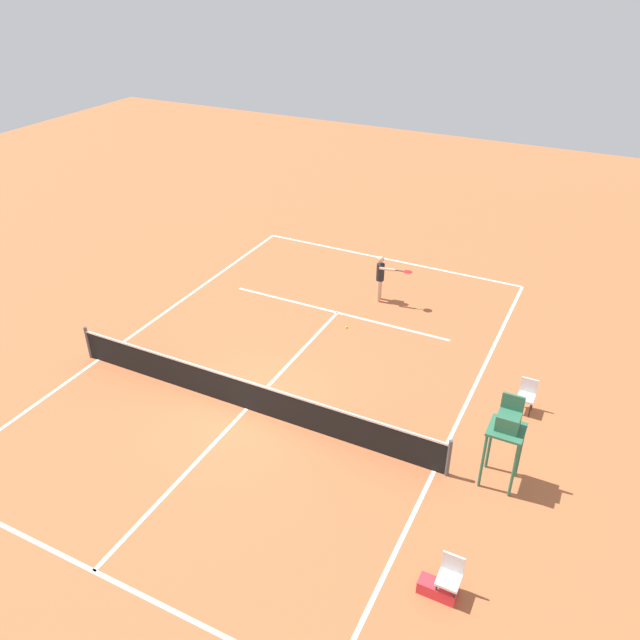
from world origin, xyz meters
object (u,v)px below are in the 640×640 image
object	(u,v)px
courtside_chair_mid	(527,394)
equipment_bag	(437,589)
tennis_ball	(346,327)
player_serving	(382,275)
courtside_chair_near	(450,575)
umpire_chair	(507,428)

from	to	relation	value
courtside_chair_mid	equipment_bag	world-z (taller)	courtside_chair_mid
tennis_ball	player_serving	bearing A→B (deg)	-97.62
player_serving	courtside_chair_near	bearing A→B (deg)	18.93
courtside_chair_mid	equipment_bag	size ratio (longest dim) A/B	1.25
equipment_bag	tennis_ball	bearing A→B (deg)	-55.44
player_serving	courtside_chair_near	xyz separation A→B (m)	(-5.57, 10.38, -0.48)
courtside_chair_near	courtside_chair_mid	size ratio (longest dim) A/B	1.00
tennis_ball	courtside_chair_near	bearing A→B (deg)	125.78
courtside_chair_near	equipment_bag	size ratio (longest dim) A/B	1.25
player_serving	equipment_bag	world-z (taller)	player_serving
player_serving	courtside_chair_near	size ratio (longest dim) A/B	1.80
courtside_chair_near	equipment_bag	xyz separation A→B (m)	(0.18, 0.12, -0.38)
courtside_chair_mid	tennis_ball	bearing A→B (deg)	-15.82
tennis_ball	courtside_chair_near	distance (m)	10.05
tennis_ball	umpire_chair	world-z (taller)	umpire_chair
umpire_chair	courtside_chair_mid	distance (m)	3.14
player_serving	umpire_chair	size ratio (longest dim) A/B	0.71
player_serving	tennis_ball	size ratio (longest dim) A/B	25.15
tennis_ball	courtside_chair_near	size ratio (longest dim) A/B	0.07
player_serving	umpire_chair	world-z (taller)	umpire_chair
tennis_ball	equipment_bag	xyz separation A→B (m)	(-5.69, 8.26, 0.12)
tennis_ball	umpire_chair	xyz separation A→B (m)	(-6.04, 4.68, 1.57)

